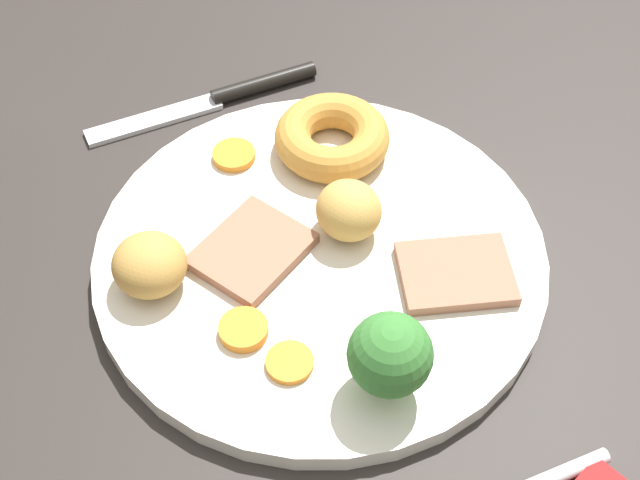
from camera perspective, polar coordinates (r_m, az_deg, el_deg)
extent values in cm
cube|color=#2B2623|center=(58.07, 0.44, -5.50)|extent=(120.00, 84.00, 3.60)
cylinder|color=silver|center=(58.28, 0.00, -1.07)|extent=(29.47, 29.47, 1.40)
cube|color=#9E664C|center=(57.35, -4.38, -0.68)|extent=(8.12, 8.71, 0.80)
cube|color=#9E664C|center=(56.68, 8.70, -2.13)|extent=(7.60, 8.51, 0.80)
torus|color=#C68938|center=(63.02, 0.78, 6.60)|extent=(8.13, 8.13, 2.57)
ellipsoid|color=#BC8C42|center=(55.74, -10.86, -1.57)|extent=(5.14, 5.07, 3.50)
ellipsoid|color=tan|center=(57.48, 1.85, 1.91)|extent=(4.63, 4.44, 3.75)
cylinder|color=orange|center=(54.07, -5.14, -5.36)|extent=(3.00, 3.00, 0.70)
cylinder|color=orange|center=(63.37, -5.87, 5.31)|extent=(3.03, 3.03, 0.56)
cylinder|color=orange|center=(52.54, -1.96, -7.85)|extent=(2.85, 2.85, 0.44)
cylinder|color=#8CB766|center=(51.51, 4.60, -8.70)|extent=(1.45, 1.45, 1.60)
sphere|color=#387A33|center=(49.40, 4.77, -7.21)|extent=(4.83, 4.83, 4.83)
cylinder|color=black|center=(70.70, -3.61, 9.99)|extent=(1.76, 8.56, 1.20)
cube|color=silver|center=(69.18, -10.57, 7.59)|extent=(2.39, 10.59, 0.40)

